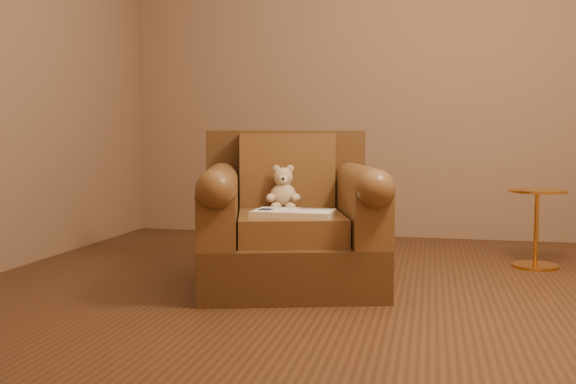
# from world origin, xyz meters

# --- Properties ---
(floor) EXTENTS (4.00, 4.00, 0.00)m
(floor) POSITION_xyz_m (0.00, 0.00, 0.00)
(floor) COLOR #4E301A
(floor) RESTS_ON ground
(armchair) EXTENTS (1.13, 1.10, 0.83)m
(armchair) POSITION_xyz_m (-0.27, 0.18, 0.32)
(armchair) COLOR #4E331A
(armchair) RESTS_ON floor
(teddy_bear) EXTENTS (0.18, 0.21, 0.25)m
(teddy_bear) POSITION_xyz_m (-0.32, 0.25, 0.49)
(teddy_bear) COLOR #C6AF8B
(teddy_bear) RESTS_ON armchair
(guidebook) EXTENTS (0.40, 0.25, 0.03)m
(guidebook) POSITION_xyz_m (-0.20, -0.02, 0.41)
(guidebook) COLOR beige
(guidebook) RESTS_ON armchair
(side_table) EXTENTS (0.34, 0.34, 0.48)m
(side_table) POSITION_xyz_m (1.10, 0.95, 0.26)
(side_table) COLOR gold
(side_table) RESTS_ON floor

